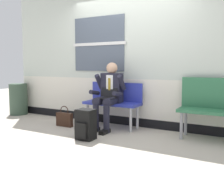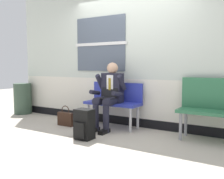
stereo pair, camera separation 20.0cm
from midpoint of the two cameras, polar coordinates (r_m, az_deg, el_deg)
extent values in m
plane|color=#B2A899|center=(4.57, -0.53, -9.56)|extent=(18.00, 18.00, 0.00)
cube|color=beige|center=(5.05, 3.11, 15.33)|extent=(5.82, 0.12, 2.26)
cube|color=silver|center=(5.01, 3.02, -1.88)|extent=(5.82, 0.12, 0.75)
cube|color=black|center=(5.09, 3.00, -7.04)|extent=(5.82, 0.14, 0.17)
cube|color=#4C5666|center=(5.27, -4.15, 10.19)|extent=(1.17, 0.02, 1.10)
cube|color=silver|center=(5.26, -4.21, 10.20)|extent=(1.25, 0.03, 0.06)
cube|color=#28339E|center=(4.82, -1.20, -3.14)|extent=(1.09, 0.42, 0.05)
cube|color=#28339E|center=(4.95, -0.15, -0.51)|extent=(1.09, 0.04, 0.36)
cylinder|color=#B7B7BC|center=(4.99, -6.69, -5.74)|extent=(0.05, 0.05, 0.44)
cylinder|color=#B7B7BC|center=(5.23, -4.76, -5.20)|extent=(0.05, 0.05, 0.44)
cylinder|color=#B7B7BC|center=(4.52, 2.96, -6.87)|extent=(0.05, 0.05, 0.44)
cylinder|color=#B7B7BC|center=(4.79, 4.54, -6.19)|extent=(0.05, 0.05, 0.44)
cylinder|color=gray|center=(4.22, 14.03, -7.92)|extent=(0.05, 0.05, 0.44)
cylinder|color=gray|center=(4.50, 15.03, -7.10)|extent=(0.05, 0.05, 0.44)
cylinder|color=#1E1E2D|center=(4.69, -3.65, -2.52)|extent=(0.15, 0.40, 0.15)
cylinder|color=#1E1E2D|center=(4.58, -4.92, -6.39)|extent=(0.11, 0.11, 0.49)
cube|color=black|center=(4.58, -5.32, -9.08)|extent=(0.10, 0.26, 0.07)
cylinder|color=#1E1E2D|center=(4.58, -1.33, -2.71)|extent=(0.15, 0.40, 0.15)
cylinder|color=#1E1E2D|center=(4.47, -2.56, -6.69)|extent=(0.11, 0.11, 0.49)
cube|color=black|center=(4.47, -2.95, -9.45)|extent=(0.10, 0.26, 0.07)
cube|color=#1E1E2D|center=(4.79, -1.20, 0.41)|extent=(0.40, 0.18, 0.55)
cube|color=silver|center=(4.70, -1.79, 0.93)|extent=(0.14, 0.01, 0.38)
cube|color=olive|center=(4.70, -1.83, 0.56)|extent=(0.05, 0.01, 0.33)
sphere|color=tan|center=(4.77, -1.21, 4.84)|extent=(0.21, 0.21, 0.21)
cylinder|color=#1E1E2D|center=(4.84, -4.08, 1.77)|extent=(0.09, 0.25, 0.30)
cylinder|color=#1E1E2D|center=(4.72, -5.19, -0.68)|extent=(0.08, 0.27, 0.12)
cylinder|color=#1E1E2D|center=(4.60, 0.94, 1.59)|extent=(0.09, 0.25, 0.30)
cylinder|color=#1E1E2D|center=(4.47, -0.09, -1.00)|extent=(0.08, 0.27, 0.12)
cube|color=black|center=(4.60, -2.70, -1.98)|extent=(0.33, 0.22, 0.02)
cube|color=black|center=(4.70, -1.87, -0.48)|extent=(0.33, 0.08, 0.21)
cube|color=black|center=(4.11, -7.33, -7.79)|extent=(0.28, 0.22, 0.49)
cube|color=black|center=(4.03, -8.42, -9.15)|extent=(0.20, 0.04, 0.24)
cube|color=#331E14|center=(5.06, -11.77, -6.65)|extent=(0.36, 0.08, 0.26)
torus|color=#331E14|center=(5.03, -11.81, -4.73)|extent=(0.19, 0.02, 0.19)
cylinder|color=#334738|center=(6.57, -21.13, -2.02)|extent=(0.42, 0.42, 0.75)
camera|label=1|loc=(0.10, -91.25, -0.12)|focal=40.62mm
camera|label=2|loc=(0.10, 88.75, 0.12)|focal=40.62mm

